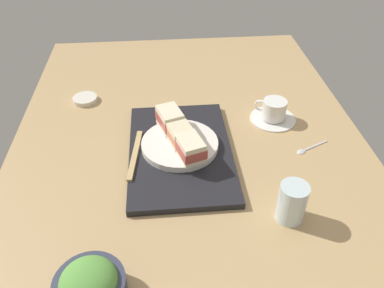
# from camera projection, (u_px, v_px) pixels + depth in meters

# --- Properties ---
(ground_plane) EXTENTS (1.40, 1.00, 0.03)m
(ground_plane) POSITION_uv_depth(u_px,v_px,m) (189.00, 146.00, 1.11)
(ground_plane) COLOR tan
(serving_tray) EXTENTS (0.42, 0.27, 0.02)m
(serving_tray) POSITION_uv_depth(u_px,v_px,m) (180.00, 152.00, 1.05)
(serving_tray) COLOR black
(serving_tray) RESTS_ON ground_plane
(sandwich_plate) EXTENTS (0.21, 0.21, 0.02)m
(sandwich_plate) POSITION_uv_depth(u_px,v_px,m) (180.00, 144.00, 1.04)
(sandwich_plate) COLOR white
(sandwich_plate) RESTS_ON serving_tray
(sandwich_near) EXTENTS (0.10, 0.08, 0.06)m
(sandwich_near) POSITION_uv_depth(u_px,v_px,m) (170.00, 119.00, 1.07)
(sandwich_near) COLOR #EFE5C1
(sandwich_near) RESTS_ON sandwich_plate
(sandwich_middle) EXTENTS (0.10, 0.08, 0.05)m
(sandwich_middle) POSITION_uv_depth(u_px,v_px,m) (180.00, 134.00, 1.02)
(sandwich_middle) COLOR beige
(sandwich_middle) RESTS_ON sandwich_plate
(sandwich_far) EXTENTS (0.10, 0.08, 0.05)m
(sandwich_far) POSITION_uv_depth(u_px,v_px,m) (190.00, 148.00, 0.97)
(sandwich_far) COLOR #EFE5C1
(sandwich_far) RESTS_ON sandwich_plate
(salad_bowl) EXTENTS (0.13, 0.13, 0.08)m
(salad_bowl) POSITION_uv_depth(u_px,v_px,m) (90.00, 286.00, 0.71)
(salad_bowl) COLOR #33384C
(salad_bowl) RESTS_ON ground_plane
(chopsticks_pair) EXTENTS (0.20, 0.04, 0.01)m
(chopsticks_pair) POSITION_uv_depth(u_px,v_px,m) (135.00, 154.00, 1.02)
(chopsticks_pair) COLOR tan
(chopsticks_pair) RESTS_ON serving_tray
(coffee_cup) EXTENTS (0.14, 0.14, 0.07)m
(coffee_cup) POSITION_uv_depth(u_px,v_px,m) (273.00, 112.00, 1.17)
(coffee_cup) COLOR white
(coffee_cup) RESTS_ON ground_plane
(drinking_glass) EXTENTS (0.06, 0.06, 0.10)m
(drinking_glass) POSITION_uv_depth(u_px,v_px,m) (292.00, 202.00, 0.85)
(drinking_glass) COLOR silver
(drinking_glass) RESTS_ON ground_plane
(small_sauce_dish) EXTENTS (0.08, 0.08, 0.02)m
(small_sauce_dish) POSITION_uv_depth(u_px,v_px,m) (85.00, 99.00, 1.26)
(small_sauce_dish) COLOR silver
(small_sauce_dish) RESTS_ON ground_plane
(teaspoon) EXTENTS (0.06, 0.10, 0.01)m
(teaspoon) POSITION_uv_depth(u_px,v_px,m) (306.00, 149.00, 1.07)
(teaspoon) COLOR silver
(teaspoon) RESTS_ON ground_plane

